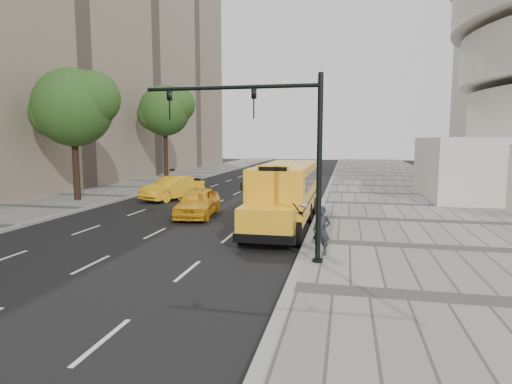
% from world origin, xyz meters
% --- Properties ---
extents(ground, '(140.00, 140.00, 0.00)m').
position_xyz_m(ground, '(0.00, 0.00, 0.00)').
color(ground, black).
rests_on(ground, ground).
extents(sidewalk_museum, '(12.00, 140.00, 0.15)m').
position_xyz_m(sidewalk_museum, '(12.00, 0.00, 0.07)').
color(sidewalk_museum, gray).
rests_on(sidewalk_museum, ground).
extents(sidewalk_far, '(6.00, 140.00, 0.15)m').
position_xyz_m(sidewalk_far, '(-11.00, 0.00, 0.07)').
color(sidewalk_far, gray).
rests_on(sidewalk_far, ground).
extents(curb_museum, '(0.30, 140.00, 0.15)m').
position_xyz_m(curb_museum, '(6.00, 0.00, 0.07)').
color(curb_museum, gray).
rests_on(curb_museum, ground).
extents(curb_far, '(0.30, 140.00, 0.15)m').
position_xyz_m(curb_far, '(-8.00, 0.00, 0.07)').
color(curb_far, gray).
rests_on(curb_far, ground).
extents(tree_b, '(5.84, 5.19, 8.98)m').
position_xyz_m(tree_b, '(-10.40, 3.06, 6.42)').
color(tree_b, black).
rests_on(tree_b, ground).
extents(tree_c, '(5.69, 5.06, 9.68)m').
position_xyz_m(tree_c, '(-10.40, 17.86, 7.18)').
color(tree_c, black).
rests_on(tree_c, ground).
extents(school_bus, '(2.96, 11.56, 3.19)m').
position_xyz_m(school_bus, '(4.50, -1.22, 1.76)').
color(school_bus, yellow).
rests_on(school_bus, ground).
extents(taxi_near, '(2.38, 4.89, 1.61)m').
position_xyz_m(taxi_near, '(-0.54, -0.52, 0.80)').
color(taxi_near, yellow).
rests_on(taxi_near, ground).
extents(taxi_far, '(3.48, 5.30, 1.65)m').
position_xyz_m(taxi_far, '(-4.57, 5.53, 0.83)').
color(taxi_far, yellow).
rests_on(taxi_far, ground).
extents(pedestrian, '(0.71, 0.54, 1.76)m').
position_xyz_m(pedestrian, '(6.66, -7.59, 1.03)').
color(pedestrian, '#25242A').
rests_on(pedestrian, sidewalk_museum).
extents(traffic_signal, '(6.18, 0.36, 6.40)m').
position_xyz_m(traffic_signal, '(5.19, -8.57, 4.09)').
color(traffic_signal, black).
rests_on(traffic_signal, ground).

